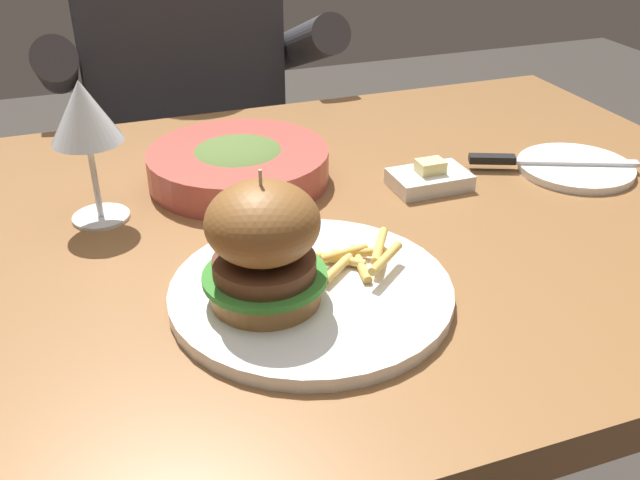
{
  "coord_description": "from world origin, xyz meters",
  "views": [
    {
      "loc": [
        -0.26,
        -0.69,
        1.13
      ],
      "look_at": [
        -0.05,
        -0.12,
        0.78
      ],
      "focal_mm": 40.0,
      "sensor_mm": 36.0,
      "label": 1
    }
  ],
  "objects_px": {
    "butter_dish": "(429,178)",
    "diner_person": "(188,152)",
    "wine_glass": "(84,116)",
    "burger_sandwich": "(263,245)",
    "main_plate": "(311,292)",
    "bread_plate": "(575,168)",
    "table_knife": "(537,161)",
    "soup_bowl": "(239,164)"
  },
  "relations": [
    {
      "from": "main_plate",
      "to": "burger_sandwich",
      "type": "distance_m",
      "value": 0.08
    },
    {
      "from": "main_plate",
      "to": "burger_sandwich",
      "type": "height_order",
      "value": "burger_sandwich"
    },
    {
      "from": "butter_dish",
      "to": "wine_glass",
      "type": "bearing_deg",
      "value": 172.2
    },
    {
      "from": "table_knife",
      "to": "burger_sandwich",
      "type": "bearing_deg",
      "value": -156.31
    },
    {
      "from": "table_knife",
      "to": "bread_plate",
      "type": "bearing_deg",
      "value": -22.64
    },
    {
      "from": "table_knife",
      "to": "butter_dish",
      "type": "relative_size",
      "value": 2.17
    },
    {
      "from": "main_plate",
      "to": "bread_plate",
      "type": "relative_size",
      "value": 1.81
    },
    {
      "from": "burger_sandwich",
      "to": "main_plate",
      "type": "bearing_deg",
      "value": 7.74
    },
    {
      "from": "bread_plate",
      "to": "diner_person",
      "type": "relative_size",
      "value": 0.13
    },
    {
      "from": "wine_glass",
      "to": "soup_bowl",
      "type": "relative_size",
      "value": 0.71
    },
    {
      "from": "table_knife",
      "to": "diner_person",
      "type": "distance_m",
      "value": 0.76
    },
    {
      "from": "table_knife",
      "to": "main_plate",
      "type": "bearing_deg",
      "value": -154.56
    },
    {
      "from": "table_knife",
      "to": "butter_dish",
      "type": "distance_m",
      "value": 0.16
    },
    {
      "from": "butter_dish",
      "to": "diner_person",
      "type": "relative_size",
      "value": 0.08
    },
    {
      "from": "wine_glass",
      "to": "butter_dish",
      "type": "xyz_separation_m",
      "value": [
        0.4,
        -0.05,
        -0.11
      ]
    },
    {
      "from": "bread_plate",
      "to": "diner_person",
      "type": "bearing_deg",
      "value": 121.26
    },
    {
      "from": "wine_glass",
      "to": "table_knife",
      "type": "distance_m",
      "value": 0.57
    },
    {
      "from": "soup_bowl",
      "to": "burger_sandwich",
      "type": "bearing_deg",
      "value": -99.48
    },
    {
      "from": "wine_glass",
      "to": "table_knife",
      "type": "xyz_separation_m",
      "value": [
        0.55,
        -0.06,
        -0.11
      ]
    },
    {
      "from": "soup_bowl",
      "to": "bread_plate",
      "type": "bearing_deg",
      "value": -16.16
    },
    {
      "from": "wine_glass",
      "to": "soup_bowl",
      "type": "height_order",
      "value": "wine_glass"
    },
    {
      "from": "wine_glass",
      "to": "diner_person",
      "type": "bearing_deg",
      "value": 71.44
    },
    {
      "from": "wine_glass",
      "to": "table_knife",
      "type": "height_order",
      "value": "wine_glass"
    },
    {
      "from": "table_knife",
      "to": "diner_person",
      "type": "height_order",
      "value": "diner_person"
    },
    {
      "from": "bread_plate",
      "to": "butter_dish",
      "type": "xyz_separation_m",
      "value": [
        -0.2,
        0.02,
        0.01
      ]
    },
    {
      "from": "burger_sandwich",
      "to": "wine_glass",
      "type": "distance_m",
      "value": 0.28
    },
    {
      "from": "table_knife",
      "to": "diner_person",
      "type": "bearing_deg",
      "value": 118.93
    },
    {
      "from": "bread_plate",
      "to": "main_plate",
      "type": "bearing_deg",
      "value": -159.32
    },
    {
      "from": "wine_glass",
      "to": "soup_bowl",
      "type": "xyz_separation_m",
      "value": [
        0.18,
        0.05,
        -0.1
      ]
    },
    {
      "from": "burger_sandwich",
      "to": "butter_dish",
      "type": "relative_size",
      "value": 1.35
    },
    {
      "from": "wine_glass",
      "to": "diner_person",
      "type": "height_order",
      "value": "diner_person"
    },
    {
      "from": "main_plate",
      "to": "bread_plate",
      "type": "distance_m",
      "value": 0.45
    },
    {
      "from": "soup_bowl",
      "to": "butter_dish",
      "type": "bearing_deg",
      "value": -24.59
    },
    {
      "from": "bread_plate",
      "to": "table_knife",
      "type": "bearing_deg",
      "value": 157.36
    },
    {
      "from": "main_plate",
      "to": "butter_dish",
      "type": "bearing_deg",
      "value": 39.52
    },
    {
      "from": "wine_glass",
      "to": "diner_person",
      "type": "distance_m",
      "value": 0.69
    },
    {
      "from": "bread_plate",
      "to": "soup_bowl",
      "type": "distance_m",
      "value": 0.44
    },
    {
      "from": "main_plate",
      "to": "diner_person",
      "type": "xyz_separation_m",
      "value": [
        0.02,
        0.82,
        -0.18
      ]
    },
    {
      "from": "table_knife",
      "to": "soup_bowl",
      "type": "height_order",
      "value": "soup_bowl"
    },
    {
      "from": "main_plate",
      "to": "table_knife",
      "type": "bearing_deg",
      "value": 25.44
    },
    {
      "from": "burger_sandwich",
      "to": "wine_glass",
      "type": "bearing_deg",
      "value": 117.72
    },
    {
      "from": "wine_glass",
      "to": "main_plate",
      "type": "bearing_deg",
      "value": -53.69
    }
  ]
}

